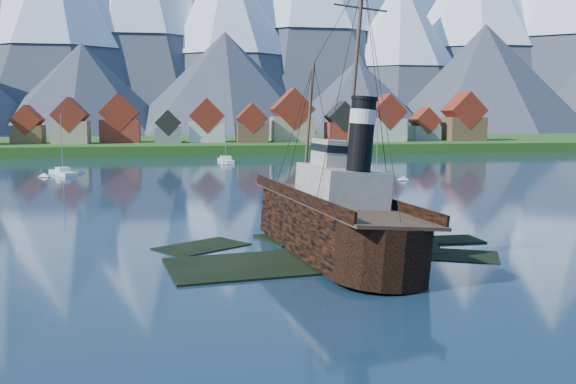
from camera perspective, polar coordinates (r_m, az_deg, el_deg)
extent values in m
plane|color=#162C3E|center=(55.64, 1.91, -5.85)|extent=(1400.00, 1400.00, 0.00)
cube|color=black|center=(53.28, -0.84, -6.79)|extent=(19.08, 11.42, 1.00)
cube|color=black|center=(60.94, 6.70, -5.12)|extent=(15.15, 9.76, 1.00)
cube|color=black|center=(64.72, 2.04, -4.27)|extent=(11.45, 9.06, 1.00)
cube|color=black|center=(58.38, 13.79, -5.86)|extent=(10.27, 8.34, 1.00)
cube|color=black|center=(60.53, -7.66, -5.24)|extent=(9.42, 8.68, 1.00)
cube|color=black|center=(64.92, 14.12, -4.51)|extent=(6.00, 4.00, 1.00)
cube|color=#264C15|center=(223.73, -6.89, 3.86)|extent=(600.00, 80.00, 3.20)
cube|color=#3F3D38|center=(185.85, -6.31, 3.21)|extent=(600.00, 2.50, 2.00)
cube|color=brown|center=(211.08, -22.10, 4.76)|extent=(9.00, 8.00, 5.50)
cube|color=maroon|center=(210.99, -22.15, 5.95)|extent=(9.16, 8.16, 9.16)
cube|color=tan|center=(205.71, -18.73, 5.04)|extent=(10.50, 9.00, 6.80)
cube|color=maroon|center=(205.63, -18.79, 6.51)|extent=(10.69, 9.18, 10.69)
cube|color=maroon|center=(209.97, -14.69, 5.27)|extent=(12.00, 8.50, 7.20)
cube|color=maroon|center=(209.89, -14.74, 6.84)|extent=(12.22, 8.67, 12.22)
cube|color=slate|center=(204.26, -10.59, 5.00)|extent=(8.00, 7.00, 4.80)
cube|color=black|center=(204.16, -10.61, 6.08)|extent=(8.15, 7.14, 8.15)
cube|color=beige|center=(207.40, -7.25, 5.31)|extent=(11.00, 9.50, 6.40)
cube|color=maroon|center=(207.31, -7.27, 6.75)|extent=(11.20, 9.69, 11.20)
cube|color=brown|center=(204.51, -3.26, 5.25)|extent=(9.50, 8.00, 5.80)
cube|color=maroon|center=(204.41, -3.27, 6.54)|extent=(9.67, 8.16, 9.67)
cube|color=tan|center=(211.44, 0.37, 5.62)|extent=(13.50, 10.00, 8.00)
cube|color=maroon|center=(211.37, 0.37, 7.36)|extent=(13.75, 10.20, 13.75)
cube|color=maroon|center=(211.93, 4.80, 5.36)|extent=(10.00, 8.50, 6.20)
cube|color=black|center=(211.84, 4.81, 6.68)|extent=(10.18, 8.67, 10.18)
cube|color=beige|center=(212.99, 8.67, 5.48)|extent=(11.50, 9.00, 7.50)
cube|color=maroon|center=(212.91, 8.70, 7.05)|extent=(11.71, 9.18, 11.71)
cube|color=slate|center=(221.91, 12.03, 5.15)|extent=(9.00, 7.50, 5.00)
cube|color=maroon|center=(221.82, 12.06, 6.21)|extent=(9.16, 7.65, 9.16)
cube|color=brown|center=(225.18, 15.32, 5.44)|extent=(12.50, 10.00, 7.80)
cube|color=maroon|center=(225.12, 15.37, 7.00)|extent=(12.73, 10.20, 12.73)
cone|color=#2D333D|center=(519.39, -20.07, 13.38)|extent=(180.00, 180.00, 150.00)
cone|color=#2D333D|center=(554.05, -13.05, 14.76)|extent=(210.00, 210.00, 180.00)
cone|color=#2D333D|center=(527.91, -5.34, 13.39)|extent=(170.00, 170.00, 145.00)
cone|color=white|center=(531.88, -5.37, 16.49)|extent=(105.40, 105.40, 87.00)
cone|color=#2D333D|center=(585.13, 1.39, 15.51)|extent=(240.00, 240.00, 200.00)
cone|color=#2D333D|center=(546.20, 9.91, 12.05)|extent=(150.00, 150.00, 125.00)
cone|color=white|center=(548.96, 9.97, 14.64)|extent=(93.00, 93.00, 75.00)
cone|color=#2D333D|center=(606.66, 16.32, 13.50)|extent=(200.00, 200.00, 170.00)
cone|color=#2D333D|center=(633.74, 23.68, 13.82)|extent=(230.00, 230.00, 190.00)
cone|color=#2D333D|center=(431.42, -17.77, 8.70)|extent=(120.00, 120.00, 58.00)
cone|color=#2D333D|center=(423.65, -5.58, 9.58)|extent=(136.00, 136.00, 66.00)
cone|color=#2D333D|center=(443.07, 6.21, 8.42)|extent=(110.00, 110.00, 50.00)
cone|color=#2D333D|center=(473.34, 17.03, 9.59)|extent=(150.00, 150.00, 75.00)
cube|color=black|center=(57.03, 3.66, -3.14)|extent=(7.31, 21.06, 4.39)
cone|color=black|center=(70.22, 1.09, -1.19)|extent=(7.31, 7.31, 7.31)
cylinder|color=black|center=(47.05, 6.63, -5.38)|extent=(7.31, 7.31, 4.39)
cube|color=#4C3826|center=(56.66, 3.68, -0.86)|extent=(7.17, 27.78, 0.26)
cube|color=black|center=(55.90, 0.18, -0.46)|extent=(0.21, 26.91, 0.94)
cube|color=black|center=(57.51, 7.09, -0.31)|extent=(0.21, 26.91, 0.94)
cube|color=#ADA89E|center=(54.96, 4.07, 0.54)|extent=(5.43, 8.88, 3.13)
cube|color=#ADA89E|center=(55.73, 3.84, 3.44)|extent=(3.76, 4.18, 2.30)
cylinder|color=black|center=(51.29, 5.03, 5.09)|extent=(1.98, 1.98, 5.85)
cylinder|color=silver|center=(51.26, 5.05, 6.73)|extent=(2.09, 2.09, 1.15)
cylinder|color=#473828|center=(64.29, 2.00, 5.80)|extent=(0.29, 0.29, 12.53)
cylinder|color=#473828|center=(53.76, 4.44, 11.76)|extent=(0.33, 0.33, 13.58)
cube|color=white|center=(135.96, -19.37, 1.48)|extent=(6.85, 9.92, 1.32)
cube|color=white|center=(135.86, -19.39, 1.92)|extent=(3.23, 3.48, 0.77)
cylinder|color=gray|center=(135.52, -19.49, 4.17)|extent=(0.15, 0.15, 11.46)
cube|color=white|center=(120.92, 7.87, 1.17)|extent=(8.65, 8.05, 1.34)
cube|color=white|center=(120.82, 7.88, 1.67)|extent=(3.36, 3.32, 0.78)
cylinder|color=gray|center=(120.43, 7.92, 4.23)|extent=(0.16, 0.16, 11.58)
cube|color=white|center=(160.92, -5.56, 2.67)|extent=(3.45, 11.57, 1.37)
cube|color=white|center=(160.84, -5.57, 3.05)|extent=(2.68, 3.33, 0.80)
cylinder|color=gray|center=(160.54, -5.59, 5.03)|extent=(0.16, 0.16, 11.90)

